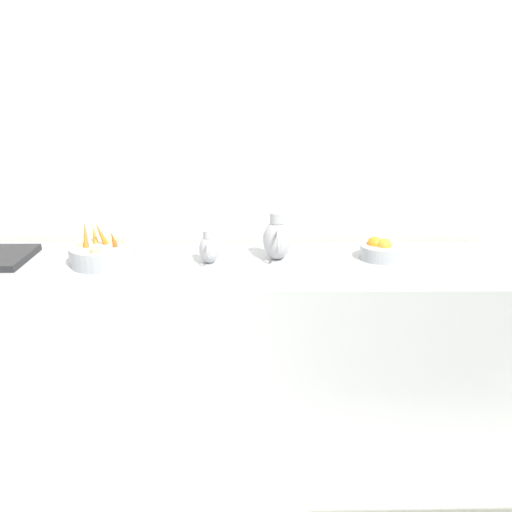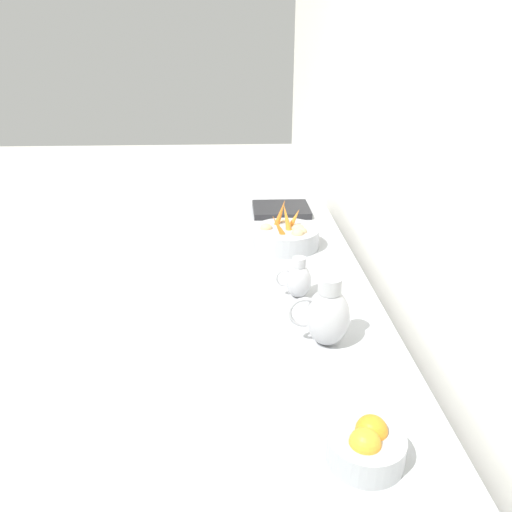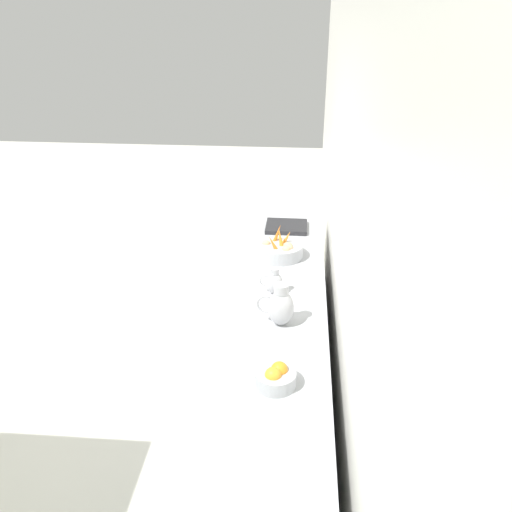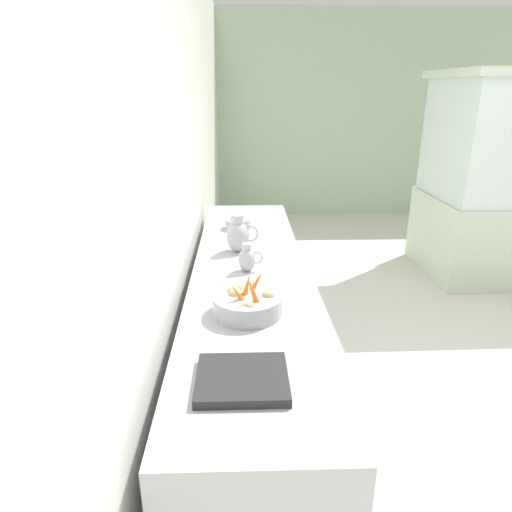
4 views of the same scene
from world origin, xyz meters
name	(u,v)px [view 1 (image 1 of 4)]	position (x,y,z in m)	size (l,w,h in m)	color
tile_wall_left	(312,130)	(-1.95, 0.64, 1.50)	(0.10, 8.44, 3.00)	white
prep_counter	(222,338)	(-1.50, 0.14, 0.44)	(0.69, 3.13, 0.88)	#ADAFB5
vegetable_colander	(103,252)	(-1.52, -0.46, 0.93)	(0.34, 0.34, 0.23)	#9EA0A5
orange_bowl	(379,250)	(-1.57, 0.98, 0.92)	(0.20, 0.20, 0.11)	#9EA0A5
metal_pitcher_tall	(277,238)	(-1.57, 0.44, 0.99)	(0.21, 0.15, 0.25)	#A3A3A8
metal_pitcher_short	(209,248)	(-1.51, 0.09, 0.96)	(0.15, 0.10, 0.17)	#A3A3A8
counter_sink_basin	(0,257)	(-1.54, -1.01, 0.90)	(0.34, 0.30, 0.04)	#232326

